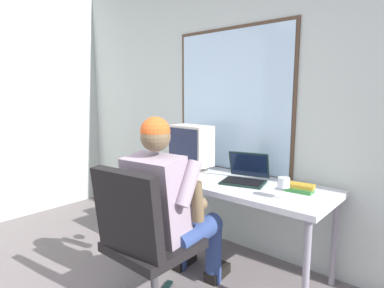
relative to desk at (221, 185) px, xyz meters
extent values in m
cube|color=#B9C2BB|center=(0.23, 0.38, 0.69)|extent=(5.22, 0.06, 2.71)
cube|color=#4C3828|center=(-0.15, 0.35, 0.67)|extent=(1.20, 0.01, 1.29)
cube|color=silver|center=(-0.15, 0.34, 0.67)|extent=(1.14, 0.02, 1.23)
cylinder|color=gray|center=(-0.82, -0.26, -0.32)|extent=(0.04, 0.04, 0.68)
cylinder|color=gray|center=(0.82, -0.26, -0.32)|extent=(0.04, 0.04, 0.68)
cylinder|color=gray|center=(-0.82, 0.26, -0.32)|extent=(0.04, 0.04, 0.68)
cylinder|color=gray|center=(0.82, 0.26, -0.32)|extent=(0.04, 0.04, 0.68)
cube|color=silver|center=(0.00, 0.00, 0.03)|extent=(1.77, 0.65, 0.04)
cylinder|color=#3F3F44|center=(0.02, -0.77, -0.44)|extent=(0.05, 0.05, 0.39)
cube|color=black|center=(0.02, -0.77, -0.23)|extent=(0.50, 0.50, 0.06)
cube|color=black|center=(0.05, -0.99, 0.06)|extent=(0.49, 0.17, 0.51)
cylinder|color=navy|center=(0.16, -0.50, -0.20)|extent=(0.19, 0.46, 0.15)
cylinder|color=navy|center=(0.14, -0.28, -0.43)|extent=(0.12, 0.12, 0.46)
cube|color=black|center=(0.13, -0.22, -0.62)|extent=(0.12, 0.25, 0.08)
cylinder|color=navy|center=(-0.16, -0.53, -0.20)|extent=(0.19, 0.46, 0.15)
cylinder|color=navy|center=(-0.18, -0.31, -0.43)|extent=(0.12, 0.12, 0.46)
cube|color=black|center=(-0.19, -0.25, -0.62)|extent=(0.12, 0.25, 0.08)
cube|color=gray|center=(0.02, -0.74, 0.08)|extent=(0.41, 0.32, 0.57)
sphere|color=brown|center=(0.02, -0.74, 0.47)|extent=(0.19, 0.19, 0.19)
sphere|color=#DA5521|center=(0.02, -0.74, 0.50)|extent=(0.19, 0.19, 0.19)
cylinder|color=gray|center=(0.24, -0.66, 0.20)|extent=(0.11, 0.22, 0.29)
cylinder|color=brown|center=(0.23, -0.58, 0.06)|extent=(0.09, 0.11, 0.27)
sphere|color=brown|center=(0.22, -0.54, 0.03)|extent=(0.09, 0.09, 0.09)
cylinder|color=gray|center=(-0.20, -0.71, 0.20)|extent=(0.11, 0.19, 0.29)
cylinder|color=brown|center=(-0.22, -0.57, 0.15)|extent=(0.09, 0.14, 0.27)
sphere|color=brown|center=(-0.22, -0.48, 0.22)|extent=(0.09, 0.09, 0.09)
cube|color=beige|center=(-0.36, 0.04, 0.06)|extent=(0.26, 0.21, 0.02)
cylinder|color=beige|center=(-0.36, 0.04, 0.09)|extent=(0.04, 0.04, 0.04)
cube|color=beige|center=(-0.36, 0.04, 0.29)|extent=(0.39, 0.22, 0.35)
cube|color=#191E38|center=(-0.37, -0.07, 0.29)|extent=(0.34, 0.03, 0.31)
cube|color=black|center=(0.21, 0.00, 0.06)|extent=(0.37, 0.31, 0.02)
cube|color=black|center=(0.21, 0.00, 0.07)|extent=(0.33, 0.27, 0.00)
cube|color=black|center=(0.17, 0.14, 0.17)|extent=(0.33, 0.17, 0.21)
cube|color=#0F1933|center=(0.17, 0.13, 0.17)|extent=(0.31, 0.15, 0.18)
cylinder|color=silver|center=(0.60, -0.14, 0.06)|extent=(0.07, 0.07, 0.00)
cylinder|color=silver|center=(0.60, -0.14, 0.09)|extent=(0.01, 0.01, 0.07)
cylinder|color=silver|center=(0.60, -0.14, 0.16)|extent=(0.08, 0.08, 0.06)
cylinder|color=#58150F|center=(0.60, -0.14, 0.15)|extent=(0.07, 0.07, 0.03)
cube|color=#357B37|center=(0.62, 0.07, 0.07)|extent=(0.20, 0.11, 0.03)
cube|color=#AE8524|center=(0.62, 0.07, 0.10)|extent=(0.21, 0.12, 0.03)
cylinder|color=maroon|center=(-0.64, -0.14, 0.11)|extent=(0.07, 0.07, 0.10)
camera|label=1|loc=(1.48, -2.06, 0.73)|focal=29.89mm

